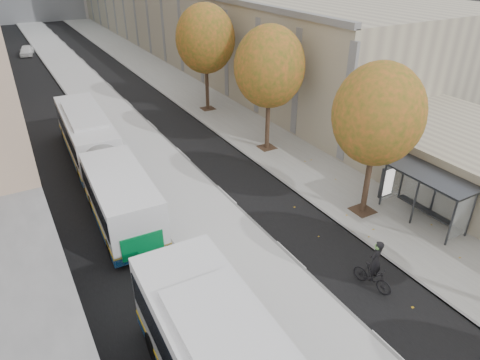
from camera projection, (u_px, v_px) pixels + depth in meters
bus_platform at (105, 110)px, 35.37m from camera, size 4.25×150.00×0.15m
sidewalk at (194, 95)px, 38.88m from camera, size 4.75×150.00×0.08m
building_tan at (181, 6)px, 63.97m from camera, size 18.00×92.00×8.00m
bus_shelter at (432, 181)px, 20.26m from camera, size 1.90×4.40×2.53m
tree_c at (378, 115)px, 19.42m from camera, size 4.20×4.20×7.28m
tree_d at (269, 67)px, 26.16m from camera, size 4.40×4.40×7.60m
tree_e at (205, 39)px, 32.89m from camera, size 4.60×4.60×7.92m
bus_far at (99, 157)px, 24.06m from camera, size 3.17×16.97×2.81m
cyclist at (374, 271)px, 16.72m from camera, size 0.83×1.81×2.24m
distant_car at (26, 51)px, 52.80m from camera, size 2.12×3.75×1.20m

